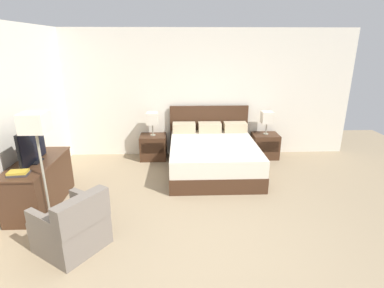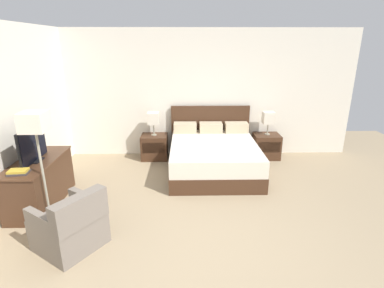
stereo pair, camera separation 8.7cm
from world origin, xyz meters
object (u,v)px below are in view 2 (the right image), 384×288
bed (213,155)px  dresser (40,182)px  nightstand_left (155,147)px  tv (32,145)px  book_red_cover (19,173)px  floor_lamp (36,132)px  nightstand_right (266,146)px  table_lamp_right (268,118)px  armchair_by_window (71,227)px  table_lamp_left (153,119)px  book_blue_cover (18,171)px

bed → dresser: 3.04m
nightstand_left → bed: bearing=-29.3°
bed → dresser: bed is taller
dresser → tv: 0.60m
dresser → bed: bearing=24.2°
nightstand_left → book_red_cover: bearing=-123.1°
bed → floor_lamp: size_ratio=1.25×
nightstand_right → table_lamp_right: 0.63m
nightstand_left → armchair_by_window: bearing=-103.4°
bed → nightstand_right: 1.39m
table_lamp_left → floor_lamp: floor_lamp is taller
nightstand_left → dresser: bearing=-129.0°
book_blue_cover → floor_lamp: floor_lamp is taller
nightstand_right → table_lamp_right: bearing=90.0°
dresser → floor_lamp: size_ratio=0.86×
nightstand_left → book_red_cover: (-1.56, -2.39, 0.47)m
book_blue_cover → table_lamp_left: bearing=56.8°
book_red_cover → armchair_by_window: armchair_by_window is taller
tv → book_blue_cover: size_ratio=3.09×
table_lamp_left → table_lamp_right: same height
table_lamp_left → table_lamp_right: 2.42m
tv → book_red_cover: bearing=-90.7°
dresser → nightstand_right: bearing=25.8°
bed → nightstand_left: (-1.21, 0.68, -0.05)m
table_lamp_right → book_red_cover: bearing=-149.0°
nightstand_right → table_lamp_right: table_lamp_right is taller
table_lamp_left → table_lamp_right: (2.42, 0.00, 0.00)m
bed → tv: bearing=-155.4°
nightstand_left → armchair_by_window: 3.07m
table_lamp_left → book_red_cover: size_ratio=1.96×
nightstand_left → tv: (-1.55, -1.95, 0.71)m
table_lamp_right → tv: tv is taller
tv → book_red_cover: size_ratio=2.96×
nightstand_right → table_lamp_right: size_ratio=1.11×
nightstand_left → table_lamp_right: 2.50m
nightstand_right → floor_lamp: size_ratio=0.35×
nightstand_left → floor_lamp: (-1.22, -2.44, 1.05)m
tv → dresser: bearing=96.7°
bed → book_red_cover: bearing=-148.3°
bed → book_red_cover: (-2.77, -1.71, 0.42)m
table_lamp_left → book_red_cover: bearing=-123.1°
nightstand_right → tv: size_ratio=0.73×
nightstand_left → table_lamp_right: (2.42, 0.00, 0.63)m
bed → floor_lamp: (-2.43, -1.76, 0.99)m
nightstand_left → nightstand_right: 2.42m
floor_lamp → book_blue_cover: bearing=173.3°
nightstand_left → book_blue_cover: (-1.57, -2.39, 0.50)m
dresser → table_lamp_left: bearing=51.1°
dresser → book_blue_cover: (-0.01, -0.47, 0.39)m
table_lamp_right → book_red_cover: 4.65m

